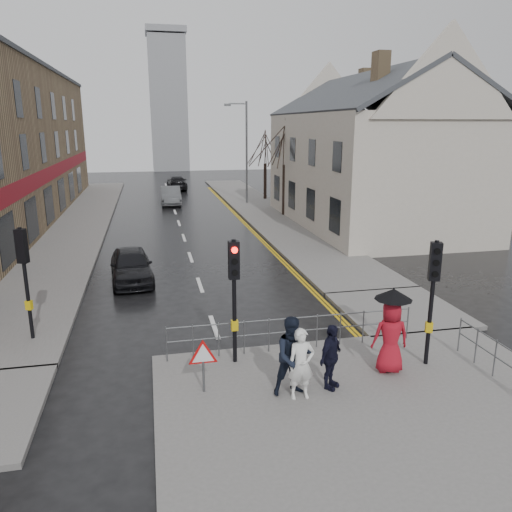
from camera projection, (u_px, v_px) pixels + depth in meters
name	position (u px, v px, depth m)	size (l,w,h in m)	color
ground	(229.00, 370.00, 13.35)	(120.00, 120.00, 0.00)	black
near_pavement	(394.00, 429.00, 10.63)	(10.00, 9.00, 0.14)	#605E5B
left_pavement	(80.00, 221.00, 33.75)	(4.00, 44.00, 0.14)	#605E5B
right_pavement	(261.00, 209.00, 38.28)	(4.00, 40.00, 0.14)	#605E5B
pavement_bridge_right	(398.00, 310.00, 17.49)	(4.00, 4.20, 0.14)	#605E5B
building_right_cream	(370.00, 150.00, 31.58)	(9.00, 16.40, 10.10)	beige
church_tower	(168.00, 105.00, 69.95)	(5.00, 5.00, 18.00)	gray
traffic_signal_near_left	(234.00, 280.00, 12.95)	(0.28, 0.27, 3.40)	black
traffic_signal_near_right	(433.00, 281.00, 12.83)	(0.34, 0.33, 3.40)	black
traffic_signal_far_left	(24.00, 264.00, 14.44)	(0.34, 0.33, 3.40)	black
guard_railing_front	(293.00, 326.00, 14.09)	(7.14, 0.04, 1.00)	#595B5E
warning_sign	(203.00, 357.00, 11.78)	(0.80, 0.07, 1.35)	#595B5E
street_lamp	(244.00, 146.00, 39.79)	(1.83, 0.25, 8.00)	#595B5E
tree_near	(285.00, 143.00, 34.35)	(2.40, 2.40, 6.58)	black
tree_far	(265.00, 148.00, 42.20)	(2.40, 2.40, 5.64)	black
pedestrian_a	(301.00, 364.00, 11.55)	(0.63, 0.41, 1.72)	white
pedestrian_b	(293.00, 356.00, 11.70)	(0.94, 0.73, 1.93)	black
pedestrian_with_umbrella	(391.00, 329.00, 12.72)	(1.01, 0.96, 2.26)	#A61321
pedestrian_d	(331.00, 357.00, 11.98)	(0.96, 0.40, 1.64)	black
car_parked	(131.00, 265.00, 20.72)	(1.65, 4.10, 1.40)	black
car_mid	(171.00, 196.00, 40.76)	(1.54, 4.41, 1.45)	#4E5053
car_far	(177.00, 183.00, 49.98)	(1.90, 4.68, 1.36)	black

